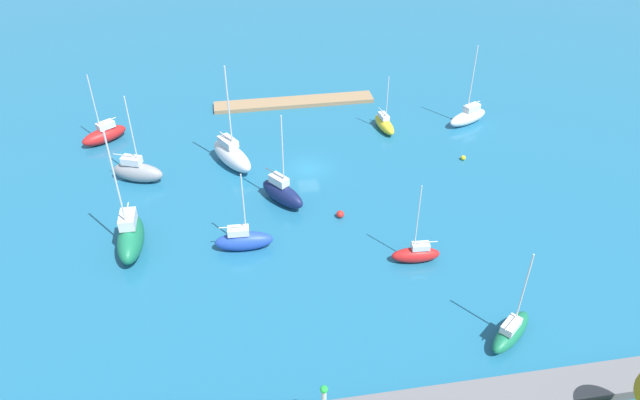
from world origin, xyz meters
The scene contains 14 objects.
water centered at (0.00, 0.00, 0.00)m, with size 160.00×160.00×0.00m, color #1E668C.
pier_dock centered at (-0.47, -17.33, 0.28)m, with size 22.89×2.99×0.56m, color #997A56.
sailboat_red_mid_basin centered at (-7.92, 18.14, 0.90)m, with size 4.86×1.86×8.97m.
sailboat_green_inner_mooring centered at (19.54, 11.86, 1.60)m, with size 2.59×7.14×13.73m.
sailboat_white_east_end centered at (9.01, -2.18, 1.50)m, with size 5.75×7.72×13.03m.
sailboat_gray_off_beacon centered at (19.98, -0.69, 1.31)m, with size 6.47×4.17×10.90m.
sailboat_navy_along_channel centered at (3.85, 6.37, 1.33)m, with size 5.20×6.10×10.98m.
sailboat_blue_center_basin centered at (8.53, 13.56, 1.10)m, with size 5.89×2.10×8.95m.
sailboat_yellow_near_pier centered at (-11.42, -7.87, 0.88)m, with size 2.42×5.40×7.75m.
sailboat_red_far_south centered at (25.01, -10.64, 1.08)m, with size 6.10×5.08×9.39m.
sailboat_green_by_breakwater centered at (-12.87, 28.94, 0.98)m, with size 5.46×4.96×9.27m.
sailboat_white_outer_mooring centered at (-23.02, -7.67, 1.10)m, with size 6.49×4.27×11.13m.
mooring_buoy_yellow centered at (-19.17, 1.12, 0.30)m, with size 0.61×0.61×0.61m, color yellow.
mooring_buoy_red centered at (-1.96, 10.07, 0.42)m, with size 0.83×0.83×0.83m, color red.
Camera 1 is at (8.31, 59.28, 38.81)m, focal length 33.08 mm.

